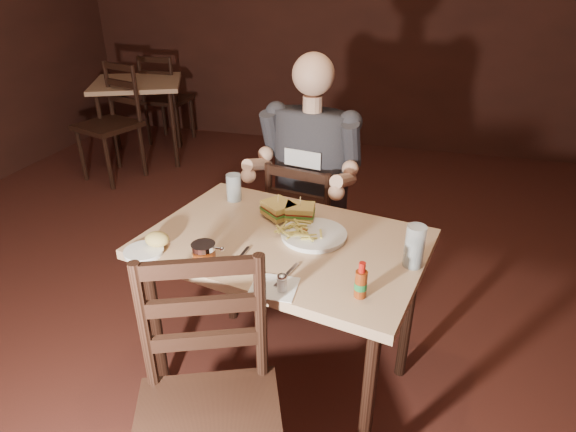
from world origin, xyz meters
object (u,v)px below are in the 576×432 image
(bg_chair_near, at_px, (107,125))
(bg_chair_far, at_px, (168,99))
(side_plate, at_px, (144,252))
(bg_table, at_px, (138,91))
(glass_left, at_px, (234,187))
(syrup_dispenser, at_px, (204,258))
(diner, at_px, (309,150))
(chair_near, at_px, (208,431))
(chair_far, at_px, (310,230))
(hot_sauce, at_px, (361,280))
(dinner_plate, at_px, (314,236))
(main_table, at_px, (285,259))
(glass_right, at_px, (415,246))

(bg_chair_near, bearing_deg, bg_chair_far, 108.07)
(side_plate, bearing_deg, bg_table, 121.79)
(bg_table, height_order, glass_left, glass_left)
(syrup_dispenser, bearing_deg, side_plate, -178.28)
(diner, bearing_deg, chair_near, -79.12)
(diner, bearing_deg, syrup_dispenser, -89.11)
(chair_far, height_order, bg_chair_far, bg_chair_far)
(bg_chair_far, distance_m, diner, 3.24)
(hot_sauce, bearing_deg, syrup_dispenser, 179.87)
(bg_chair_near, distance_m, diner, 2.53)
(dinner_plate, height_order, hot_sauce, hot_sauce)
(main_table, height_order, diner, diner)
(main_table, xyz_separation_m, bg_chair_far, (-2.19, 3.05, -0.21))
(syrup_dispenser, bearing_deg, dinner_plate, 57.51)
(glass_left, xyz_separation_m, glass_right, (0.82, -0.34, 0.02))
(chair_far, relative_size, glass_right, 5.38)
(chair_far, height_order, hot_sauce, hot_sauce)
(hot_sauce, height_order, side_plate, hot_sauce)
(dinner_plate, bearing_deg, syrup_dispenser, -133.30)
(chair_near, distance_m, bg_chair_near, 3.41)
(chair_near, relative_size, diner, 1.04)
(bg_chair_far, relative_size, syrup_dispenser, 8.52)
(bg_table, bearing_deg, main_table, -48.84)
(main_table, distance_m, syrup_dispenser, 0.39)
(glass_right, bearing_deg, chair_far, 126.32)
(main_table, relative_size, chair_far, 1.39)
(syrup_dispenser, bearing_deg, glass_left, 112.04)
(bg_chair_far, bearing_deg, main_table, 124.94)
(dinner_plate, bearing_deg, bg_chair_near, 140.33)
(glass_right, bearing_deg, main_table, 173.72)
(chair_far, xyz_separation_m, diner, (-0.01, -0.05, 0.48))
(bg_chair_far, bearing_deg, hot_sauce, 126.42)
(diner, height_order, glass_left, diner)
(bg_chair_near, distance_m, side_plate, 2.79)
(chair_near, distance_m, diner, 1.41)
(glass_left, relative_size, glass_right, 0.78)
(chair_near, height_order, glass_right, chair_near)
(main_table, xyz_separation_m, chair_near, (-0.04, -0.70, -0.19))
(bg_chair_far, xyz_separation_m, glass_left, (1.86, -2.76, 0.36))
(bg_chair_far, relative_size, side_plate, 6.46)
(chair_near, height_order, dinner_plate, chair_near)
(chair_far, height_order, dinner_plate, chair_far)
(main_table, relative_size, chair_near, 1.23)
(main_table, bearing_deg, dinner_plate, 24.06)
(hot_sauce, distance_m, side_plate, 0.83)
(diner, height_order, side_plate, diner)
(bg_chair_far, distance_m, glass_left, 3.35)
(bg_chair_far, height_order, hot_sauce, bg_chair_far)
(main_table, bearing_deg, hot_sauce, -40.49)
(chair_near, bearing_deg, chair_far, 67.82)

